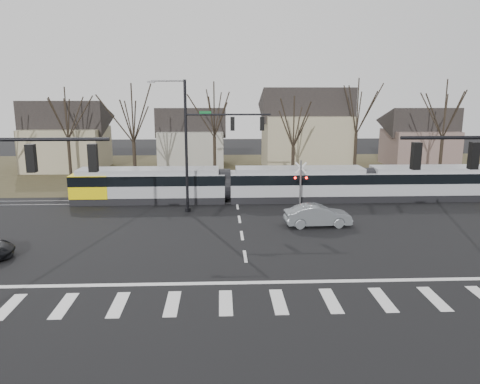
{
  "coord_description": "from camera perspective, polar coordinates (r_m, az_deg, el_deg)",
  "views": [
    {
      "loc": [
        -1.39,
        -23.57,
        9.34
      ],
      "look_at": [
        0.0,
        9.0,
        2.3
      ],
      "focal_mm": 35.0,
      "sensor_mm": 36.0,
      "label": 1
    }
  ],
  "objects": [
    {
      "name": "signal_pole_far",
      "position": [
        36.27,
        -4.06,
        6.39
      ],
      "size": [
        9.28,
        0.44,
        10.2
      ],
      "color": "black",
      "rests_on": "ground"
    },
    {
      "name": "rail_pair",
      "position": [
        40.48,
        -0.41,
        -1.11
      ],
      "size": [
        90.0,
        1.52,
        0.06
      ],
      "color": "#59595E",
      "rests_on": "ground"
    },
    {
      "name": "lane_dashes",
      "position": [
        40.68,
        -0.42,
        -1.08
      ],
      "size": [
        0.18,
        30.0,
        0.01
      ],
      "color": "silver",
      "rests_on": "ground"
    },
    {
      "name": "sedan",
      "position": [
        33.44,
        9.45,
        -2.84
      ],
      "size": [
        2.11,
        4.83,
        1.53
      ],
      "primitive_type": "imported",
      "rotation": [
        0.0,
        0.0,
        1.62
      ],
      "color": "slate",
      "rests_on": "ground"
    },
    {
      "name": "tree_row",
      "position": [
        49.87,
        1.47,
        7.19
      ],
      "size": [
        59.2,
        7.2,
        10.0
      ],
      "color": "black",
      "rests_on": "ground"
    },
    {
      "name": "crosswalk",
      "position": [
        21.73,
        1.5,
        -13.26
      ],
      "size": [
        27.0,
        2.6,
        0.01
      ],
      "color": "silver",
      "rests_on": "ground"
    },
    {
      "name": "house_b",
      "position": [
        59.92,
        -5.93,
        6.98
      ],
      "size": [
        8.64,
        7.56,
        7.65
      ],
      "color": "gray",
      "rests_on": "ground"
    },
    {
      "name": "tram",
      "position": [
        40.87,
        6.96,
        1.15
      ],
      "size": [
        38.27,
        2.84,
        2.9
      ],
      "color": "gray",
      "rests_on": "ground"
    },
    {
      "name": "stop_line",
      "position": [
        23.73,
        1.13,
        -10.98
      ],
      "size": [
        28.0,
        0.35,
        0.01
      ],
      "primitive_type": "cube",
      "color": "silver",
      "rests_on": "ground"
    },
    {
      "name": "rail_crossing_signal",
      "position": [
        37.67,
        7.37,
        0.67
      ],
      "size": [
        1.08,
        0.36,
        4.0
      ],
      "color": "#59595B",
      "rests_on": "ground"
    },
    {
      "name": "ground",
      "position": [
        25.39,
        0.88,
        -9.4
      ],
      "size": [
        140.0,
        140.0,
        0.0
      ],
      "primitive_type": "plane",
      "color": "black"
    },
    {
      "name": "house_c",
      "position": [
        57.66,
        8.02,
        7.98
      ],
      "size": [
        10.8,
        8.64,
        10.1
      ],
      "color": "gray",
      "rests_on": "ground"
    },
    {
      "name": "house_d",
      "position": [
        64.06,
        21.06,
        6.57
      ],
      "size": [
        8.64,
        7.56,
        7.65
      ],
      "color": "brown",
      "rests_on": "ground"
    },
    {
      "name": "grass_verge",
      "position": [
        56.37,
        -1.0,
        2.65
      ],
      "size": [
        140.0,
        28.0,
        0.01
      ],
      "primitive_type": "cube",
      "color": "#38331E",
      "rests_on": "ground"
    },
    {
      "name": "house_a",
      "position": [
        60.7,
        -20.44,
        6.82
      ],
      "size": [
        9.72,
        8.64,
        8.6
      ],
      "color": "gray",
      "rests_on": "ground"
    }
  ]
}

